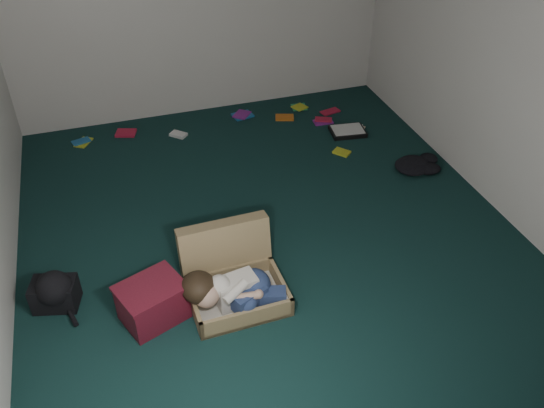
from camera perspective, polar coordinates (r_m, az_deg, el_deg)
floor at (r=4.87m, az=-0.55°, el=-2.28°), size 4.50×4.50×0.00m
wall_front at (r=2.50m, az=15.28°, el=-10.16°), size 4.50×0.00×4.50m
wall_right at (r=5.09m, az=22.07°, el=13.83°), size 0.00×4.50×4.50m
suitcase at (r=4.22m, az=-3.94°, el=-7.18°), size 0.69×0.68×0.50m
person at (r=4.06m, az=-3.92°, el=-8.48°), size 0.74×0.35×0.31m
maroon_bin at (r=4.11m, az=-11.75°, el=-9.50°), size 0.53×0.48×0.30m
backpack at (r=4.42m, az=-20.72°, el=-8.25°), size 0.45×0.40×0.23m
clothing_pile at (r=5.73m, az=14.76°, el=3.82°), size 0.46×0.41×0.12m
paper_tray at (r=6.21m, az=7.50°, el=7.17°), size 0.39×0.31×0.05m
book_scatter at (r=6.30m, az=-1.42°, el=7.74°), size 2.99×1.28×0.02m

